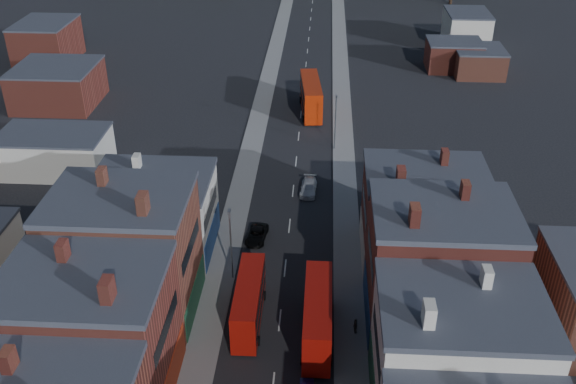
# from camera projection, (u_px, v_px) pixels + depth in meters

# --- Properties ---
(pavement_west) EXTENTS (3.00, 200.00, 0.12)m
(pavement_west) POSITION_uv_depth(u_px,v_px,m) (243.00, 181.00, 82.22)
(pavement_west) COLOR gray
(pavement_west) RESTS_ON ground
(pavement_east) EXTENTS (3.00, 200.00, 0.12)m
(pavement_east) POSITION_uv_depth(u_px,v_px,m) (345.00, 184.00, 81.56)
(pavement_east) COLOR gray
(pavement_east) RESTS_ON ground
(lamp_post_2) EXTENTS (0.25, 0.70, 8.12)m
(lamp_post_2) POSITION_uv_depth(u_px,v_px,m) (231.00, 240.00, 62.56)
(lamp_post_2) COLOR slate
(lamp_post_2) RESTS_ON ground
(lamp_post_3) EXTENTS (0.25, 0.70, 8.12)m
(lamp_post_3) POSITION_uv_depth(u_px,v_px,m) (336.00, 119.00, 87.92)
(lamp_post_3) COLOR slate
(lamp_post_3) RESTS_ON ground
(bus_0) EXTENTS (2.52, 9.75, 4.21)m
(bus_0) POSITION_uv_depth(u_px,v_px,m) (249.00, 301.00, 58.33)
(bus_0) COLOR #B3120A
(bus_0) RESTS_ON ground
(bus_1) EXTENTS (2.70, 10.54, 4.55)m
(bus_1) POSITION_uv_depth(u_px,v_px,m) (318.00, 316.00, 56.36)
(bus_1) COLOR red
(bus_1) RESTS_ON ground
(bus_2) EXTENTS (3.89, 12.12, 5.14)m
(bus_2) POSITION_uv_depth(u_px,v_px,m) (311.00, 96.00, 100.32)
(bus_2) COLOR #A42207
(bus_2) RESTS_ON ground
(car_2) EXTENTS (2.45, 4.57, 1.22)m
(car_2) POSITION_uv_depth(u_px,v_px,m) (257.00, 235.00, 70.65)
(car_2) COLOR black
(car_2) RESTS_ON ground
(car_3) EXTENTS (2.18, 4.81, 1.37)m
(car_3) POSITION_uv_depth(u_px,v_px,m) (309.00, 187.00, 79.60)
(car_3) COLOR silver
(car_3) RESTS_ON ground
(ped_3) EXTENTS (0.55, 0.97, 1.56)m
(ped_3) POSITION_uv_depth(u_px,v_px,m) (356.00, 326.00, 57.53)
(ped_3) COLOR #58534B
(ped_3) RESTS_ON pavement_east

